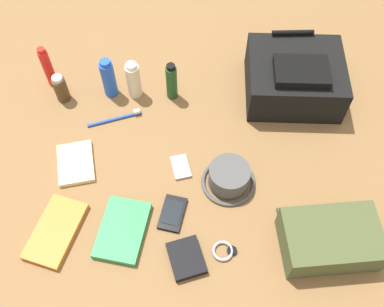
{
  "coord_description": "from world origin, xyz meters",
  "views": [
    {
      "loc": [
        -0.02,
        -0.74,
        1.22
      ],
      "look_at": [
        0.0,
        0.0,
        0.04
      ],
      "focal_mm": 41.74,
      "sensor_mm": 36.0,
      "label": 1
    }
  ],
  "objects": [
    {
      "name": "travel_guidebook",
      "position": [
        -0.21,
        -0.24,
        0.01
      ],
      "size": [
        0.17,
        0.21,
        0.02
      ],
      "color": "#2D934C",
      "rests_on": "ground_plane"
    },
    {
      "name": "lotion_bottle",
      "position": [
        -0.19,
        0.28,
        0.07
      ],
      "size": [
        0.05,
        0.05,
        0.15
      ],
      "color": "beige",
      "rests_on": "ground_plane"
    },
    {
      "name": "sunscreen_spray",
      "position": [
        -0.49,
        0.34,
        0.08
      ],
      "size": [
        0.03,
        0.03,
        0.17
      ],
      "color": "red",
      "rests_on": "ground_plane"
    },
    {
      "name": "paperback_novel",
      "position": [
        -0.4,
        -0.23,
        0.01
      ],
      "size": [
        0.18,
        0.23,
        0.02
      ],
      "color": "orange",
      "rests_on": "ground_plane"
    },
    {
      "name": "toiletry_pouch",
      "position": [
        0.37,
        -0.29,
        0.05
      ],
      "size": [
        0.27,
        0.23,
        0.1
      ],
      "color": "#47512D",
      "rests_on": "ground_plane"
    },
    {
      "name": "wallet",
      "position": [
        -0.02,
        -0.33,
        0.01
      ],
      "size": [
        0.12,
        0.13,
        0.02
      ],
      "primitive_type": "cube",
      "rotation": [
        0.0,
        0.0,
        0.27
      ],
      "color": "black",
      "rests_on": "ground_plane"
    },
    {
      "name": "media_player",
      "position": [
        -0.04,
        -0.03,
        0.01
      ],
      "size": [
        0.07,
        0.09,
        0.01
      ],
      "color": "#B7B7BC",
      "rests_on": "ground_plane"
    },
    {
      "name": "notepad",
      "position": [
        -0.37,
        -0.01,
        0.01
      ],
      "size": [
        0.13,
        0.17,
        0.02
      ],
      "primitive_type": "cube",
      "rotation": [
        0.0,
        0.0,
        0.18
      ],
      "color": "beige",
      "rests_on": "ground_plane"
    },
    {
      "name": "deodorant_spray",
      "position": [
        -0.28,
        0.29,
        0.08
      ],
      "size": [
        0.05,
        0.05,
        0.16
      ],
      "color": "blue",
      "rests_on": "ground_plane"
    },
    {
      "name": "toothbrush",
      "position": [
        -0.25,
        0.17,
        0.01
      ],
      "size": [
        0.18,
        0.06,
        0.02
      ],
      "color": "blue",
      "rests_on": "ground_plane"
    },
    {
      "name": "ground_plane",
      "position": [
        0.0,
        0.0,
        -0.01
      ],
      "size": [
        2.64,
        2.02,
        0.02
      ],
      "primitive_type": "cube",
      "color": "brown",
      "rests_on": "ground"
    },
    {
      "name": "cell_phone",
      "position": [
        -0.06,
        -0.19,
        0.01
      ],
      "size": [
        0.09,
        0.12,
        0.01
      ],
      "color": "black",
      "rests_on": "ground_plane"
    },
    {
      "name": "backpack",
      "position": [
        0.36,
        0.27,
        0.07
      ],
      "size": [
        0.33,
        0.3,
        0.17
      ],
      "color": "black",
      "rests_on": "ground_plane"
    },
    {
      "name": "wristwatch",
      "position": [
        0.08,
        -0.31,
        0.01
      ],
      "size": [
        0.07,
        0.06,
        0.01
      ],
      "color": "#99999E",
      "rests_on": "ground_plane"
    },
    {
      "name": "bucket_hat",
      "position": [
        0.11,
        -0.08,
        0.03
      ],
      "size": [
        0.17,
        0.17,
        0.08
      ],
      "color": "#4F4F4F",
      "rests_on": "ground_plane"
    },
    {
      "name": "cologne_bottle",
      "position": [
        -0.44,
        0.27,
        0.05
      ],
      "size": [
        0.05,
        0.05,
        0.11
      ],
      "color": "#473319",
      "rests_on": "ground_plane"
    },
    {
      "name": "shampoo_bottle",
      "position": [
        -0.06,
        0.27,
        0.07
      ],
      "size": [
        0.04,
        0.04,
        0.15
      ],
      "color": "#19471E",
      "rests_on": "ground_plane"
    }
  ]
}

